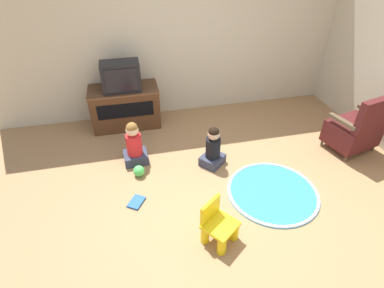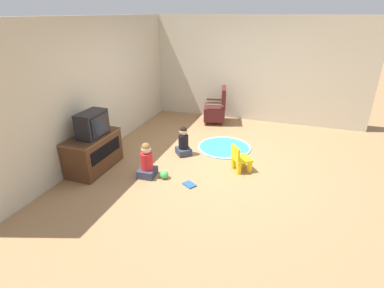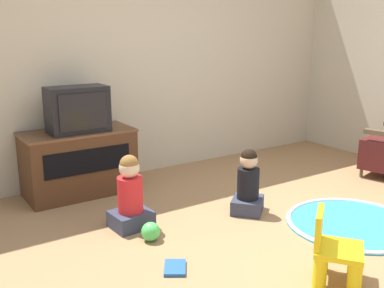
{
  "view_description": "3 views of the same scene",
  "coord_description": "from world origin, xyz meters",
  "px_view_note": "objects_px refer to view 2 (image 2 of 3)",
  "views": [
    {
      "loc": [
        -0.86,
        -2.36,
        2.64
      ],
      "look_at": [
        -0.24,
        0.37,
        0.63
      ],
      "focal_mm": 28.0,
      "sensor_mm": 36.0,
      "label": 1
    },
    {
      "loc": [
        -4.97,
        -1.22,
        2.64
      ],
      "look_at": [
        -0.63,
        0.27,
        0.6
      ],
      "focal_mm": 28.0,
      "sensor_mm": 36.0,
      "label": 2
    },
    {
      "loc": [
        -2.4,
        -2.18,
        1.59
      ],
      "look_at": [
        -0.52,
        0.64,
        0.74
      ],
      "focal_mm": 42.0,
      "sensor_mm": 36.0,
      "label": 3
    }
  ],
  "objects_px": {
    "child_watching_center": "(183,142)",
    "black_armchair": "(216,109)",
    "tv_cabinet": "(93,152)",
    "child_watching_left": "(147,162)",
    "yellow_kid_chair": "(241,161)",
    "toy_ball": "(164,174)",
    "television": "(92,124)",
    "book": "(189,185)"
  },
  "relations": [
    {
      "from": "black_armchair",
      "to": "toy_ball",
      "type": "xyz_separation_m",
      "value": [
        -3.07,
        0.11,
        -0.28
      ]
    },
    {
      "from": "black_armchair",
      "to": "toy_ball",
      "type": "height_order",
      "value": "black_armchair"
    },
    {
      "from": "black_armchair",
      "to": "child_watching_left",
      "type": "distance_m",
      "value": 3.11
    },
    {
      "from": "toy_ball",
      "to": "child_watching_left",
      "type": "bearing_deg",
      "value": 93.2
    },
    {
      "from": "yellow_kid_chair",
      "to": "book",
      "type": "xyz_separation_m",
      "value": [
        -0.79,
        0.7,
        -0.18
      ]
    },
    {
      "from": "yellow_kid_chair",
      "to": "book",
      "type": "relative_size",
      "value": 1.87
    },
    {
      "from": "yellow_kid_chair",
      "to": "toy_ball",
      "type": "height_order",
      "value": "yellow_kid_chair"
    },
    {
      "from": "child_watching_center",
      "to": "yellow_kid_chair",
      "type": "bearing_deg",
      "value": -144.16
    },
    {
      "from": "toy_ball",
      "to": "television",
      "type": "bearing_deg",
      "value": 93.51
    },
    {
      "from": "black_armchair",
      "to": "yellow_kid_chair",
      "type": "relative_size",
      "value": 1.9
    },
    {
      "from": "tv_cabinet",
      "to": "child_watching_left",
      "type": "bearing_deg",
      "value": -86.6
    },
    {
      "from": "black_armchair",
      "to": "yellow_kid_chair",
      "type": "height_order",
      "value": "black_armchair"
    },
    {
      "from": "television",
      "to": "yellow_kid_chair",
      "type": "relative_size",
      "value": 1.18
    },
    {
      "from": "yellow_kid_chair",
      "to": "child_watching_left",
      "type": "relative_size",
      "value": 0.76
    },
    {
      "from": "child_watching_left",
      "to": "toy_ball",
      "type": "xyz_separation_m",
      "value": [
        0.02,
        -0.31,
        -0.2
      ]
    },
    {
      "from": "tv_cabinet",
      "to": "yellow_kid_chair",
      "type": "xyz_separation_m",
      "value": [
        0.8,
        -2.52,
        -0.14
      ]
    },
    {
      "from": "tv_cabinet",
      "to": "television",
      "type": "xyz_separation_m",
      "value": [
        -0.0,
        -0.06,
        0.53
      ]
    },
    {
      "from": "tv_cabinet",
      "to": "child_watching_center",
      "type": "relative_size",
      "value": 1.82
    },
    {
      "from": "toy_ball",
      "to": "book",
      "type": "height_order",
      "value": "toy_ball"
    },
    {
      "from": "yellow_kid_chair",
      "to": "child_watching_left",
      "type": "xyz_separation_m",
      "value": [
        -0.73,
        1.49,
        0.08
      ]
    },
    {
      "from": "television",
      "to": "child_watching_center",
      "type": "relative_size",
      "value": 0.96
    },
    {
      "from": "tv_cabinet",
      "to": "child_watching_left",
      "type": "relative_size",
      "value": 1.71
    },
    {
      "from": "child_watching_left",
      "to": "yellow_kid_chair",
      "type": "bearing_deg",
      "value": -67.36
    },
    {
      "from": "child_watching_center",
      "to": "book",
      "type": "xyz_separation_m",
      "value": [
        -1.08,
        -0.5,
        -0.24
      ]
    },
    {
      "from": "child_watching_center",
      "to": "black_armchair",
      "type": "bearing_deg",
      "value": -44.24
    },
    {
      "from": "tv_cabinet",
      "to": "toy_ball",
      "type": "relative_size",
      "value": 7.19
    },
    {
      "from": "child_watching_left",
      "to": "child_watching_center",
      "type": "relative_size",
      "value": 1.06
    },
    {
      "from": "black_armchair",
      "to": "yellow_kid_chair",
      "type": "xyz_separation_m",
      "value": [
        -2.35,
        -1.07,
        -0.16
      ]
    },
    {
      "from": "yellow_kid_chair",
      "to": "book",
      "type": "bearing_deg",
      "value": 101.8
    },
    {
      "from": "child_watching_left",
      "to": "television",
      "type": "bearing_deg",
      "value": 90.02
    },
    {
      "from": "yellow_kid_chair",
      "to": "child_watching_center",
      "type": "height_order",
      "value": "child_watching_center"
    },
    {
      "from": "television",
      "to": "tv_cabinet",
      "type": "bearing_deg",
      "value": 90.0
    },
    {
      "from": "black_armchair",
      "to": "child_watching_center",
      "type": "distance_m",
      "value": 2.07
    },
    {
      "from": "child_watching_left",
      "to": "toy_ball",
      "type": "relative_size",
      "value": 4.2
    },
    {
      "from": "black_armchair",
      "to": "child_watching_left",
      "type": "xyz_separation_m",
      "value": [
        -3.08,
        0.42,
        -0.08
      ]
    },
    {
      "from": "television",
      "to": "child_watching_left",
      "type": "bearing_deg",
      "value": -86.39
    },
    {
      "from": "television",
      "to": "yellow_kid_chair",
      "type": "bearing_deg",
      "value": -72.07
    },
    {
      "from": "tv_cabinet",
      "to": "black_armchair",
      "type": "relative_size",
      "value": 1.18
    },
    {
      "from": "child_watching_center",
      "to": "television",
      "type": "bearing_deg",
      "value": 90.12
    },
    {
      "from": "black_armchair",
      "to": "child_watching_center",
      "type": "bearing_deg",
      "value": -17.15
    },
    {
      "from": "television",
      "to": "book",
      "type": "relative_size",
      "value": 2.21
    },
    {
      "from": "black_armchair",
      "to": "child_watching_center",
      "type": "height_order",
      "value": "black_armchair"
    }
  ]
}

